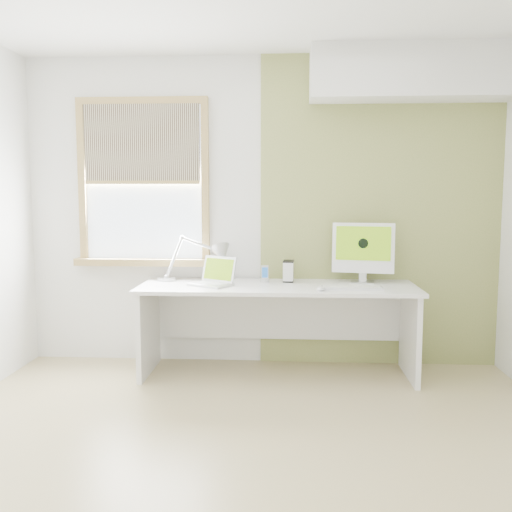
# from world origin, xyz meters

# --- Properties ---
(room) EXTENTS (4.04, 3.54, 2.64)m
(room) POSITION_xyz_m (0.00, 0.00, 1.30)
(room) COLOR tan
(room) RESTS_ON ground
(accent_wall) EXTENTS (2.00, 0.02, 2.60)m
(accent_wall) POSITION_xyz_m (1.00, 1.74, 1.30)
(accent_wall) COLOR olive
(accent_wall) RESTS_ON room
(soffit) EXTENTS (1.60, 0.40, 0.42)m
(soffit) POSITION_xyz_m (1.20, 1.57, 2.40)
(soffit) COLOR white
(soffit) RESTS_ON room
(window) EXTENTS (1.20, 0.14, 1.42)m
(window) POSITION_xyz_m (-1.00, 1.71, 1.54)
(window) COLOR olive
(window) RESTS_ON room
(desk) EXTENTS (2.20, 0.70, 0.73)m
(desk) POSITION_xyz_m (0.15, 1.44, 0.53)
(desk) COLOR white
(desk) RESTS_ON room
(desk_lamp) EXTENTS (0.68, 0.27, 0.38)m
(desk_lamp) POSITION_xyz_m (-0.41, 1.60, 0.93)
(desk_lamp) COLOR silver
(desk_lamp) RESTS_ON desk
(laptop) EXTENTS (0.40, 0.38, 0.22)m
(laptop) POSITION_xyz_m (-0.36, 1.38, 0.78)
(laptop) COLOR silver
(laptop) RESTS_ON desk
(phone_dock) EXTENTS (0.09, 0.09, 0.14)m
(phone_dock) POSITION_xyz_m (0.04, 1.54, 0.77)
(phone_dock) COLOR silver
(phone_dock) RESTS_ON desk
(external_drive) EXTENTS (0.09, 0.14, 0.18)m
(external_drive) POSITION_xyz_m (0.24, 1.57, 0.82)
(external_drive) COLOR silver
(external_drive) RESTS_ON desk
(imac) EXTENTS (0.51, 0.20, 0.49)m
(imac) POSITION_xyz_m (0.85, 1.55, 1.00)
(imac) COLOR silver
(imac) RESTS_ON desk
(keyboard) EXTENTS (0.47, 0.13, 0.02)m
(keyboard) POSITION_xyz_m (0.72, 1.23, 0.74)
(keyboard) COLOR white
(keyboard) RESTS_ON desk
(mouse) EXTENTS (0.07, 0.11, 0.03)m
(mouse) POSITION_xyz_m (0.48, 1.15, 0.75)
(mouse) COLOR white
(mouse) RESTS_ON desk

